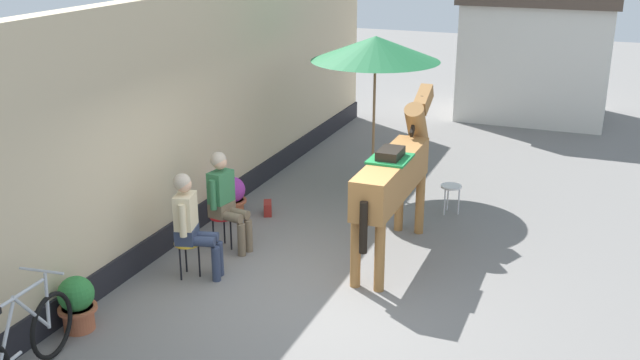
# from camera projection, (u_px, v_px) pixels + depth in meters

# --- Properties ---
(ground_plane) EXTENTS (40.00, 40.00, 0.00)m
(ground_plane) POSITION_uv_depth(u_px,v_px,m) (386.00, 211.00, 11.73)
(ground_plane) COLOR slate
(pub_facade_wall) EXTENTS (0.34, 14.00, 3.40)m
(pub_facade_wall) POSITION_uv_depth(u_px,v_px,m) (190.00, 124.00, 10.79)
(pub_facade_wall) COLOR #CCB793
(pub_facade_wall) RESTS_ON ground_plane
(distant_cottage) EXTENTS (3.40, 2.60, 3.50)m
(distant_cottage) POSITION_uv_depth(u_px,v_px,m) (538.00, 39.00, 16.89)
(distant_cottage) COLOR silver
(distant_cottage) RESTS_ON ground_plane
(seated_visitor_near) EXTENTS (0.61, 0.48, 1.39)m
(seated_visitor_near) POSITION_uv_depth(u_px,v_px,m) (191.00, 220.00, 9.32)
(seated_visitor_near) COLOR gold
(seated_visitor_near) RESTS_ON ground_plane
(seated_visitor_far) EXTENTS (0.61, 0.48, 1.39)m
(seated_visitor_far) POSITION_uv_depth(u_px,v_px,m) (225.00, 196.00, 10.14)
(seated_visitor_far) COLOR red
(seated_visitor_far) RESTS_ON ground_plane
(saddled_horse_center) EXTENTS (0.50, 3.00, 2.06)m
(saddled_horse_center) POSITION_uv_depth(u_px,v_px,m) (395.00, 174.00, 9.85)
(saddled_horse_center) COLOR #9E6B38
(saddled_horse_center) RESTS_ON ground_plane
(flower_planter_nearest) EXTENTS (0.43, 0.43, 0.64)m
(flower_planter_nearest) POSITION_uv_depth(u_px,v_px,m) (77.00, 303.00, 8.23)
(flower_planter_nearest) COLOR #A85638
(flower_planter_nearest) RESTS_ON ground_plane
(flower_planter_farthest) EXTENTS (0.43, 0.43, 0.64)m
(flower_planter_farthest) POSITION_uv_depth(u_px,v_px,m) (232.00, 196.00, 11.41)
(flower_planter_farthest) COLOR #A85638
(flower_planter_farthest) RESTS_ON ground_plane
(leaning_bicycle) EXTENTS (0.50, 1.75, 1.02)m
(leaning_bicycle) POSITION_uv_depth(u_px,v_px,m) (20.00, 348.00, 7.23)
(leaning_bicycle) COLOR black
(leaning_bicycle) RESTS_ON ground_plane
(cafe_parasol) EXTENTS (2.10, 2.10, 2.58)m
(cafe_parasol) POSITION_uv_depth(u_px,v_px,m) (376.00, 50.00, 11.98)
(cafe_parasol) COLOR black
(cafe_parasol) RESTS_ON ground_plane
(spare_stool_white) EXTENTS (0.32, 0.32, 0.46)m
(spare_stool_white) POSITION_uv_depth(u_px,v_px,m) (451.00, 189.00, 11.52)
(spare_stool_white) COLOR white
(spare_stool_white) RESTS_ON ground_plane
(satchel_bag) EXTENTS (0.23, 0.30, 0.20)m
(satchel_bag) POSITION_uv_depth(u_px,v_px,m) (268.00, 208.00, 11.58)
(satchel_bag) COLOR maroon
(satchel_bag) RESTS_ON ground_plane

